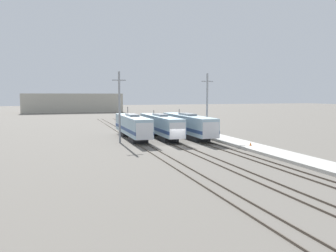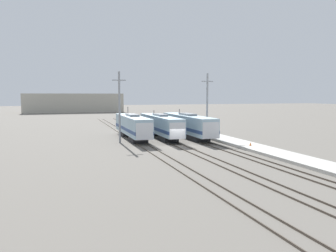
# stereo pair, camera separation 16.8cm
# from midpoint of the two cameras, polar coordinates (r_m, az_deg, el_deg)

# --- Properties ---
(ground_plane) EXTENTS (400.00, 400.00, 0.00)m
(ground_plane) POSITION_cam_midpoint_polar(r_m,az_deg,el_deg) (49.21, 1.91, -3.51)
(ground_plane) COLOR #666059
(rail_pair_far_left) EXTENTS (1.51, 120.00, 0.15)m
(rail_pair_far_left) POSITION_cam_midpoint_polar(r_m,az_deg,el_deg) (47.72, -3.73, -3.71)
(rail_pair_far_left) COLOR #4C4238
(rail_pair_far_left) RESTS_ON ground_plane
(rail_pair_center) EXTENTS (1.51, 120.00, 0.15)m
(rail_pair_center) POSITION_cam_midpoint_polar(r_m,az_deg,el_deg) (49.19, 1.91, -3.43)
(rail_pair_center) COLOR #4C4238
(rail_pair_center) RESTS_ON ground_plane
(rail_pair_far_right) EXTENTS (1.51, 120.00, 0.15)m
(rail_pair_far_right) POSITION_cam_midpoint_polar(r_m,az_deg,el_deg) (51.11, 7.17, -3.13)
(rail_pair_far_right) COLOR #4C4238
(rail_pair_far_right) RESTS_ON ground_plane
(locomotive_far_left) EXTENTS (2.94, 17.62, 5.49)m
(locomotive_far_left) POSITION_cam_midpoint_polar(r_m,az_deg,el_deg) (56.90, -6.23, -0.06)
(locomotive_far_left) COLOR #232326
(locomotive_far_left) RESTS_ON ground_plane
(locomotive_center) EXTENTS (2.83, 18.47, 4.75)m
(locomotive_center) POSITION_cam_midpoint_polar(r_m,az_deg,el_deg) (57.88, -1.34, 0.04)
(locomotive_center) COLOR #232326
(locomotive_center) RESTS_ON ground_plane
(locomotive_far_right) EXTENTS (3.08, 19.61, 4.95)m
(locomotive_far_right) POSITION_cam_midpoint_polar(r_m,az_deg,el_deg) (58.96, 3.47, 0.15)
(locomotive_far_right) COLOR #232326
(locomotive_far_right) RESTS_ON ground_plane
(catenary_tower_left) EXTENTS (2.14, 0.33, 11.33)m
(catenary_tower_left) POSITION_cam_midpoint_polar(r_m,az_deg,el_deg) (52.72, -8.55, 3.42)
(catenary_tower_left) COLOR gray
(catenary_tower_left) RESTS_ON ground_plane
(catenary_tower_right) EXTENTS (2.14, 0.33, 11.33)m
(catenary_tower_right) POSITION_cam_midpoint_polar(r_m,az_deg,el_deg) (57.34, 6.74, 3.61)
(catenary_tower_right) COLOR gray
(catenary_tower_right) RESTS_ON ground_plane
(platform) EXTENTS (4.00, 120.00, 0.38)m
(platform) POSITION_cam_midpoint_polar(r_m,az_deg,el_deg) (53.10, 11.42, -2.75)
(platform) COLOR #B7B5AD
(platform) RESTS_ON ground_plane
(traffic_cone) EXTENTS (0.30, 0.30, 0.53)m
(traffic_cone) POSITION_cam_midpoint_polar(r_m,az_deg,el_deg) (48.49, 14.08, -3.03)
(traffic_cone) COLOR orange
(traffic_cone) RESTS_ON platform
(depot_building) EXTENTS (41.83, 14.68, 8.21)m
(depot_building) POSITION_cam_midpoint_polar(r_m,az_deg,el_deg) (151.70, -16.21, 3.89)
(depot_building) COLOR #B2AD9E
(depot_building) RESTS_ON ground_plane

